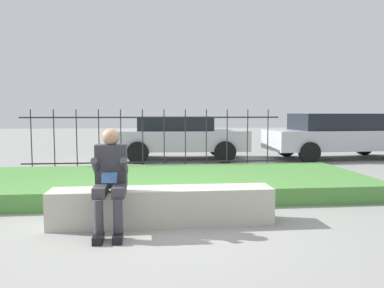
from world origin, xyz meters
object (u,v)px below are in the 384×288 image
object	(u,v)px
stone_bench	(163,208)
car_parked_center	(179,136)
car_parked_right	(338,135)
person_seated_reader	(111,176)

from	to	relation	value
stone_bench	car_parked_center	world-z (taller)	car_parked_center
car_parked_right	person_seated_reader	bearing A→B (deg)	-136.56
stone_bench	car_parked_center	bearing A→B (deg)	83.97
stone_bench	person_seated_reader	world-z (taller)	person_seated_reader
person_seated_reader	car_parked_right	size ratio (longest dim) A/B	0.27
stone_bench	car_parked_right	distance (m)	8.65
person_seated_reader	car_parked_center	world-z (taller)	car_parked_center
person_seated_reader	car_parked_right	xyz separation A→B (m)	(6.39, 6.70, 0.05)
person_seated_reader	car_parked_center	size ratio (longest dim) A/B	0.31
stone_bench	car_parked_center	distance (m)	6.84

